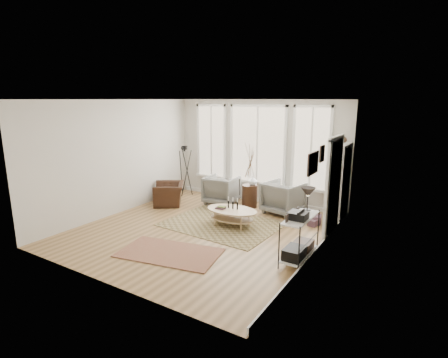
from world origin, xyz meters
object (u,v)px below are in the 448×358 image
Objects in this scene: armchair_left at (222,190)px; side_table at (250,177)px; low_shelf at (300,234)px; coffee_table at (231,213)px; bookcase at (339,183)px; armchair_right at (283,198)px; accent_chair at (169,194)px.

side_table is (0.84, 0.11, 0.44)m from armchair_left.
coffee_table is (-1.98, 0.90, -0.20)m from low_shelf.
armchair_right is at bearing -175.43° from bookcase.
coffee_table is at bearing -141.58° from bookcase.
bookcase is 4.58m from accent_chair.
armchair_left is 1.83m from armchair_right.
accent_chair is (-3.05, -0.95, -0.12)m from armchair_right.
armchair_right is (-1.36, -0.11, -0.54)m from bookcase.
bookcase is at bearing 88.72° from low_shelf.
bookcase is 3.24m from armchair_left.
bookcase is at bearing 38.42° from coffee_table.
low_shelf is at bearing 129.63° from armchair_right.
bookcase is 2.34× the size of armchair_left.
armchair_right is (0.68, 1.51, 0.11)m from coffee_table.
armchair_left is at bearing 129.35° from coffee_table.
accent_chair is (-4.41, -1.05, -0.65)m from bookcase.
armchair_right is at bearing 65.81° from coffee_table.
low_shelf is at bearing 35.51° from accent_chair.
bookcase is at bearing 178.04° from armchair_left.
side_table is (-2.35, -0.10, -0.12)m from bookcase.
coffee_table is 1.38× the size of armchair_right.
armchair_right reaches higher than coffee_table.
side_table is (-2.30, 2.42, 0.32)m from low_shelf.
armchair_left reaches higher than accent_chair.
armchair_right reaches higher than armchair_left.
armchair_right is at bearing 118.40° from low_shelf.
low_shelf is 3.35m from side_table.
bookcase is 1.58× the size of low_shelf.
side_table reaches higher than armchair_left.
side_table is at bearing 10.83° from armchair_right.
bookcase is at bearing -164.20° from armchair_right.
side_table reaches higher than low_shelf.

